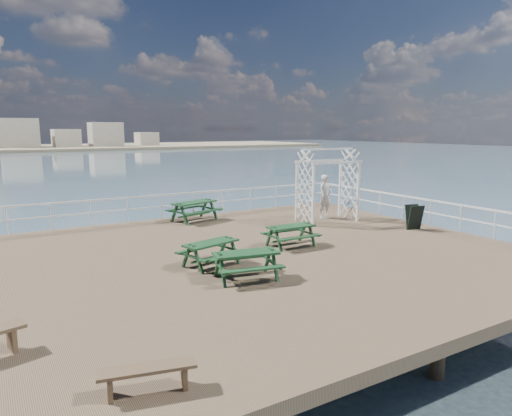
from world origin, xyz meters
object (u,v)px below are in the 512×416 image
(picnic_table_b, at_px, (194,207))
(trellis_arbor, at_px, (327,189))
(person, at_px, (325,196))
(picnic_table_c, at_px, (291,231))
(picnic_table_e, at_px, (246,259))
(flat_bench_near, at_px, (148,373))
(picnic_table_d, at_px, (211,248))

(picnic_table_b, xyz_separation_m, trellis_arbor, (4.85, -2.88, 0.77))
(person, bearing_deg, trellis_arbor, -126.47)
(picnic_table_b, height_order, picnic_table_c, picnic_table_b)
(trellis_arbor, bearing_deg, person, 61.12)
(person, bearing_deg, picnic_table_e, -146.43)
(picnic_table_b, distance_m, flat_bench_near, 12.90)
(picnic_table_b, bearing_deg, trellis_arbor, -47.65)
(picnic_table_c, bearing_deg, trellis_arbor, 36.06)
(picnic_table_b, distance_m, picnic_table_e, 8.00)
(picnic_table_b, relative_size, flat_bench_near, 1.56)
(picnic_table_b, height_order, picnic_table_d, picnic_table_b)
(picnic_table_b, bearing_deg, picnic_table_c, -95.57)
(flat_bench_near, bearing_deg, trellis_arbor, 52.88)
(flat_bench_near, height_order, person, person)
(picnic_table_d, height_order, trellis_arbor, trellis_arbor)
(picnic_table_d, bearing_deg, trellis_arbor, 11.19)
(person, bearing_deg, picnic_table_d, -156.07)
(trellis_arbor, xyz_separation_m, person, (0.36, 0.57, -0.41))
(picnic_table_b, relative_size, picnic_table_e, 1.20)
(picnic_table_d, relative_size, flat_bench_near, 1.29)
(picnic_table_c, xyz_separation_m, picnic_table_e, (-2.95, -2.21, 0.02))
(trellis_arbor, bearing_deg, picnic_table_c, -140.87)
(picnic_table_e, bearing_deg, flat_bench_near, -123.58)
(picnic_table_c, xyz_separation_m, flat_bench_near, (-6.76, -6.03, -0.20))
(picnic_table_e, xyz_separation_m, person, (7.04, 5.47, 0.43))
(picnic_table_e, bearing_deg, picnic_table_c, 48.14)
(trellis_arbor, distance_m, person, 0.79)
(picnic_table_b, height_order, trellis_arbor, trellis_arbor)
(picnic_table_e, distance_m, trellis_arbor, 8.33)
(picnic_table_d, xyz_separation_m, person, (7.32, 3.93, 0.45))
(flat_bench_near, bearing_deg, person, 53.72)
(picnic_table_c, relative_size, person, 0.85)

